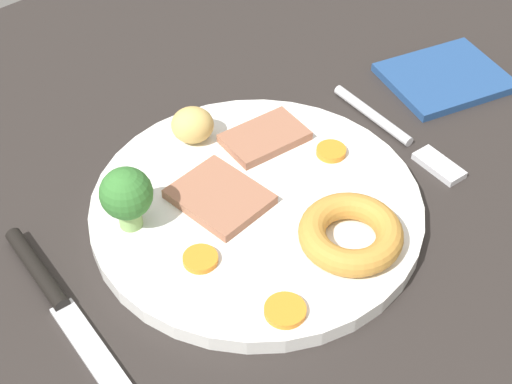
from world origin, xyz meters
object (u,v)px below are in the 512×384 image
at_px(dinner_plate, 256,207).
at_px(yorkshire_pudding, 351,234).
at_px(carrot_coin_back, 333,153).
at_px(broccoli_floret, 127,195).
at_px(folded_napkin, 445,78).
at_px(carrot_coin_side, 285,310).
at_px(meat_slice_under, 265,137).
at_px(carrot_coin_front, 200,259).
at_px(fork, 399,135).
at_px(roast_potato_left, 193,125).
at_px(meat_slice_main, 220,197).
at_px(knife, 57,299).

height_order(dinner_plate, yorkshire_pudding, yorkshire_pudding).
xyz_separation_m(dinner_plate, carrot_coin_back, (-0.08, 0.00, 0.01)).
xyz_separation_m(carrot_coin_back, broccoli_floret, (0.17, -0.05, 0.03)).
relative_size(broccoli_floret, folded_napkin, 0.48).
bearing_deg(carrot_coin_side, meat_slice_under, -128.16).
relative_size(meat_slice_under, carrot_coin_front, 2.66).
bearing_deg(fork, folded_napkin, 110.15).
xyz_separation_m(roast_potato_left, carrot_coin_side, (0.07, 0.18, -0.01)).
height_order(carrot_coin_back, fork, carrot_coin_back).
relative_size(dinner_plate, yorkshire_pudding, 3.37).
height_order(meat_slice_under, carrot_coin_back, meat_slice_under).
height_order(carrot_coin_back, broccoli_floret, broccoli_floret).
height_order(meat_slice_main, carrot_coin_back, meat_slice_main).
distance_m(dinner_plate, folded_napkin, 0.25).
bearing_deg(carrot_coin_side, meat_slice_main, -107.97).
distance_m(yorkshire_pudding, carrot_coin_side, 0.08).
bearing_deg(knife, carrot_coin_back, 87.87).
bearing_deg(carrot_coin_side, folded_napkin, -161.83).
relative_size(meat_slice_under, fork, 0.45).
distance_m(roast_potato_left, carrot_coin_front, 0.14).
distance_m(meat_slice_main, meat_slice_under, 0.08).
xyz_separation_m(carrot_coin_front, folded_napkin, (-0.32, -0.03, -0.01)).
distance_m(yorkshire_pudding, knife, 0.22).
distance_m(yorkshire_pudding, carrot_coin_front, 0.11).
bearing_deg(broccoli_floret, meat_slice_under, -178.56).
height_order(knife, folded_napkin, knife).
bearing_deg(carrot_coin_front, broccoli_floret, -75.98).
height_order(dinner_plate, carrot_coin_side, carrot_coin_side).
xyz_separation_m(meat_slice_main, yorkshire_pudding, (-0.04, 0.10, 0.01)).
bearing_deg(meat_slice_main, carrot_coin_back, 167.58).
distance_m(yorkshire_pudding, folded_napkin, 0.25).
bearing_deg(dinner_plate, roast_potato_left, -96.58).
height_order(dinner_plate, meat_slice_main, meat_slice_main).
height_order(dinner_plate, roast_potato_left, roast_potato_left).
bearing_deg(yorkshire_pudding, meat_slice_under, -103.99).
height_order(meat_slice_main, carrot_coin_side, meat_slice_main).
xyz_separation_m(carrot_coin_front, fork, (-0.23, -0.00, -0.01)).
height_order(carrot_coin_side, broccoli_floret, broccoli_floret).
relative_size(yorkshire_pudding, knife, 0.42).
bearing_deg(knife, carrot_coin_side, 46.57).
bearing_deg(carrot_coin_front, meat_slice_main, -142.81).
height_order(broccoli_floret, fork, broccoli_floret).
relative_size(carrot_coin_side, folded_napkin, 0.26).
xyz_separation_m(roast_potato_left, broccoli_floret, (0.10, 0.05, 0.02)).
bearing_deg(dinner_plate, meat_slice_under, -137.96).
height_order(meat_slice_under, roast_potato_left, roast_potato_left).
bearing_deg(dinner_plate, knife, -10.04).
relative_size(meat_slice_under, carrot_coin_back, 2.75).
distance_m(dinner_plate, fork, 0.16).
xyz_separation_m(dinner_plate, carrot_coin_front, (0.07, 0.02, 0.01)).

